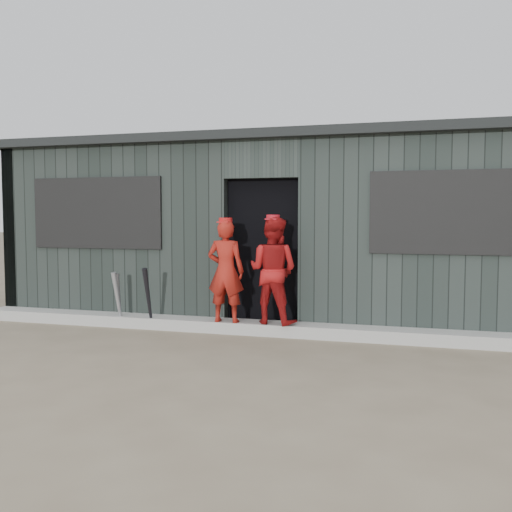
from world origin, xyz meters
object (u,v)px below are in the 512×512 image
(player_red_left, at_px, (226,271))
(player_grey_back, at_px, (300,283))
(bat_right, at_px, (148,299))
(player_red_right, at_px, (273,270))
(dugout, at_px, (287,230))
(bat_mid, at_px, (119,300))
(bat_left, at_px, (118,299))

(player_red_left, height_order, player_grey_back, player_red_left)
(bat_right, xyz_separation_m, player_red_right, (1.65, 0.17, 0.40))
(player_red_right, bearing_deg, dugout, -70.77)
(player_grey_back, bearing_deg, player_red_right, 74.47)
(bat_right, xyz_separation_m, player_red_left, (1.05, 0.09, 0.38))
(bat_mid, xyz_separation_m, player_grey_back, (2.36, 0.75, 0.22))
(bat_mid, relative_size, player_grey_back, 0.62)
(bat_left, xyz_separation_m, bat_right, (0.50, -0.07, 0.04))
(player_red_left, bearing_deg, bat_left, -1.42)
(bat_mid, xyz_separation_m, bat_right, (0.50, -0.12, 0.05))
(bat_right, bearing_deg, bat_mid, 166.95)
(bat_left, xyz_separation_m, player_red_right, (2.14, 0.10, 0.45))
(player_red_right, bearing_deg, bat_mid, 13.27)
(bat_left, bearing_deg, bat_mid, 101.14)
(player_red_left, distance_m, player_grey_back, 1.14)
(player_grey_back, bearing_deg, bat_left, 19.99)
(bat_right, bearing_deg, player_grey_back, 25.03)
(bat_left, relative_size, player_red_left, 0.58)
(player_grey_back, distance_m, dugout, 1.31)
(bat_left, relative_size, bat_right, 0.87)
(player_red_right, bearing_deg, player_red_left, 19.89)
(bat_left, height_order, bat_right, bat_right)
(bat_left, xyz_separation_m, player_red_left, (1.54, 0.01, 0.43))
(bat_mid, height_order, player_red_left, player_red_left)
(player_red_right, bearing_deg, bat_left, 14.42)
(bat_right, height_order, player_red_right, player_red_right)
(bat_mid, bearing_deg, player_red_right, 1.53)
(bat_right, bearing_deg, bat_left, 171.53)
(bat_left, height_order, player_red_right, player_red_right)
(bat_left, bearing_deg, player_red_right, 2.69)
(bat_left, xyz_separation_m, dugout, (1.92, 1.82, 0.91))
(player_red_right, bearing_deg, player_grey_back, -95.15)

